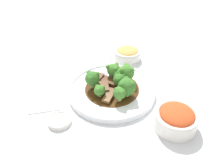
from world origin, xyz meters
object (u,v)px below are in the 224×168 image
object	(u,v)px
beef_strip_0	(109,95)
serving_spoon	(111,71)
beef_strip_1	(104,88)
side_bowl_appetizer	(128,54)
broccoli_floret_3	(100,90)
sauce_dish	(60,121)
main_plate	(112,90)
broccoli_floret_6	(92,78)
beef_strip_3	(98,78)
side_bowl_kimchi	(176,118)
broccoli_floret_4	(114,70)
broccoli_floret_7	(120,93)
beef_strip_2	(111,82)
broccoli_floret_5	(127,87)
broccoli_floret_1	(119,75)
broccoli_floret_2	(127,72)
broccoli_floret_0	(119,80)

from	to	relation	value
beef_strip_0	serving_spoon	world-z (taller)	serving_spoon
beef_strip_1	side_bowl_appetizer	world-z (taller)	side_bowl_appetizer
beef_strip_1	broccoli_floret_3	distance (m)	0.04
broccoli_floret_3	sauce_dish	size ratio (longest dim) A/B	0.60
main_plate	side_bowl_appetizer	bearing A→B (deg)	60.45
broccoli_floret_6	serving_spoon	xyz separation A→B (m)	(0.07, 0.07, -0.03)
beef_strip_3	side_bowl_kimchi	distance (m)	0.29
beef_strip_1	broccoli_floret_4	bearing A→B (deg)	50.50
broccoli_floret_7	sauce_dish	world-z (taller)	broccoli_floret_7
main_plate	beef_strip_2	world-z (taller)	beef_strip_2
main_plate	side_bowl_kimchi	world-z (taller)	side_bowl_kimchi
broccoli_floret_6	broccoli_floret_7	xyz separation A→B (m)	(0.07, -0.08, -0.01)
beef_strip_1	beef_strip_3	bearing A→B (deg)	99.65
beef_strip_2	serving_spoon	size ratio (longest dim) A/B	0.30
beef_strip_1	beef_strip_3	size ratio (longest dim) A/B	1.00
broccoli_floret_3	broccoli_floret_5	bearing A→B (deg)	-9.92
beef_strip_1	side_bowl_kimchi	bearing A→B (deg)	-47.24
beef_strip_3	serving_spoon	bearing A→B (deg)	30.53
main_plate	beef_strip_1	size ratio (longest dim) A/B	5.40
sauce_dish	beef_strip_2	bearing A→B (deg)	34.27
broccoli_floret_5	broccoli_floret_7	world-z (taller)	broccoli_floret_5
beef_strip_0	sauce_dish	size ratio (longest dim) A/B	1.02
beef_strip_1	side_bowl_kimchi	size ratio (longest dim) A/B	0.45
serving_spoon	broccoli_floret_5	bearing A→B (deg)	-81.07
beef_strip_2	serving_spoon	xyz separation A→B (m)	(0.01, 0.06, 0.00)
broccoli_floret_4	beef_strip_1	bearing A→B (deg)	-129.50
broccoli_floret_6	broccoli_floret_7	world-z (taller)	broccoli_floret_6
beef_strip_0	broccoli_floret_4	distance (m)	0.10
broccoli_floret_3	side_bowl_appetizer	world-z (taller)	broccoli_floret_3
main_plate	sauce_dish	size ratio (longest dim) A/B	4.32
broccoli_floret_1	broccoli_floret_7	size ratio (longest dim) A/B	0.95
broccoli_floret_5	serving_spoon	xyz separation A→B (m)	(-0.02, 0.13, -0.03)
broccoli_floret_5	sauce_dish	xyz separation A→B (m)	(-0.21, -0.05, -0.05)
beef_strip_1	broccoli_floret_2	size ratio (longest dim) A/B	0.87
broccoli_floret_1	serving_spoon	xyz separation A→B (m)	(-0.01, 0.05, -0.02)
main_plate	side_bowl_kimchi	xyz separation A→B (m)	(0.13, -0.18, 0.02)
main_plate	beef_strip_2	xyz separation A→B (m)	(0.00, 0.02, 0.02)
main_plate	broccoli_floret_0	distance (m)	0.04
beef_strip_1	broccoli_floret_7	world-z (taller)	broccoli_floret_7
beef_strip_2	side_bowl_kimchi	xyz separation A→B (m)	(0.13, -0.20, 0.01)
side_bowl_kimchi	sauce_dish	xyz separation A→B (m)	(-0.31, 0.09, -0.02)
beef_strip_1	beef_strip_0	bearing A→B (deg)	-74.40
side_bowl_appetizer	beef_strip_0	bearing A→B (deg)	-118.59
broccoli_floret_6	side_bowl_kimchi	world-z (taller)	broccoli_floret_6
broccoli_floret_2	broccoli_floret_6	world-z (taller)	broccoli_floret_2
broccoli_floret_4	broccoli_floret_6	world-z (taller)	broccoli_floret_6
beef_strip_0	beef_strip_2	xyz separation A→B (m)	(0.02, 0.06, 0.00)
main_plate	broccoli_floret_1	size ratio (longest dim) A/B	6.19
beef_strip_2	sauce_dish	distance (m)	0.21
beef_strip_3	broccoli_floret_5	world-z (taller)	broccoli_floret_5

